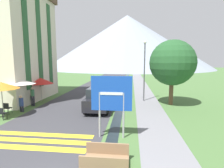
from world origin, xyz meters
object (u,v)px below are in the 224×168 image
cafe_umbrella_rear_red (41,81)px  streetlamp (144,66)px  cafe_chair_middle (17,103)px  cafe_chair_nearest (2,113)px  road_sign (111,98)px  hotel_building (13,39)px  cafe_umbrella_middle_white (20,82)px  person_seated_far (21,103)px  tree_by_path (172,63)px  cafe_chair_far_right (31,99)px  person_standing_terrace (33,95)px  footbridge (106,160)px  cafe_umbrella_front_orange (1,85)px  cafe_chair_near_right (7,107)px  parked_car_far (110,84)px  parked_car_near (99,99)px

cafe_umbrella_rear_red → streetlamp: (9.76, 1.36, 1.38)m
cafe_chair_middle → cafe_chair_nearest: 2.68m
road_sign → streetlamp: size_ratio=0.55×
hotel_building → cafe_umbrella_middle_white: 5.53m
road_sign → person_seated_far: 8.30m
cafe_umbrella_middle_white → cafe_umbrella_rear_red: bearing=80.0°
hotel_building → tree_by_path: (15.00, -0.61, -2.30)m
cafe_chair_far_right → cafe_umbrella_middle_white: (-0.10, -1.23, 1.67)m
person_standing_terrace → hotel_building: bearing=142.7°
footbridge → cafe_umbrella_rear_red: 12.41m
cafe_chair_middle → tree_by_path: bearing=25.6°
cafe_chair_middle → cafe_umbrella_front_orange: 2.51m
cafe_chair_far_right → cafe_chair_near_right: same height
hotel_building → footbridge: size_ratio=6.52×
parked_car_far → cafe_umbrella_rear_red: bearing=-134.6°
cafe_umbrella_middle_white → streetlamp: size_ratio=0.42×
road_sign → person_seated_far: size_ratio=2.45×
hotel_building → streetlamp: 13.02m
footbridge → cafe_umbrella_rear_red: cafe_umbrella_rear_red is taller
person_standing_terrace → tree_by_path: bearing=8.5°
road_sign → parked_car_near: bearing=107.8°
footbridge → cafe_umbrella_front_orange: size_ratio=0.70×
cafe_umbrella_middle_white → cafe_umbrella_rear_red: cafe_umbrella_middle_white is taller
cafe_umbrella_middle_white → person_standing_terrace: cafe_umbrella_middle_white is taller
road_sign → cafe_umbrella_middle_white: bearing=149.6°
cafe_umbrella_rear_red → tree_by_path: tree_by_path is taller
cafe_chair_nearest → footbridge: bearing=-34.5°
cafe_umbrella_middle_white → person_standing_terrace: bearing=52.1°
footbridge → person_standing_terrace: bearing=133.5°
parked_car_far → cafe_chair_middle: parked_car_far is taller
cafe_chair_middle → streetlamp: bearing=35.0°
cafe_chair_middle → streetlamp: 11.49m
cafe_chair_nearest → cafe_chair_near_right: 1.35m
cafe_chair_nearest → tree_by_path: 13.44m
cafe_chair_near_right → cafe_umbrella_front_orange: bearing=-64.9°
cafe_chair_middle → person_seated_far: person_seated_far is taller
cafe_umbrella_middle_white → parked_car_near: bearing=0.9°
hotel_building → cafe_chair_far_right: bearing=-35.8°
parked_car_near → tree_by_path: 7.04m
hotel_building → cafe_umbrella_middle_white: size_ratio=4.58×
road_sign → cafe_chair_near_right: road_sign is taller
footbridge → tree_by_path: tree_by_path is taller
parked_car_near → person_seated_far: 5.88m
cafe_chair_far_right → cafe_chair_middle: bearing=-97.6°
person_standing_terrace → cafe_umbrella_middle_white: bearing=-127.9°
cafe_chair_middle → cafe_chair_far_right: 1.59m
parked_car_far → cafe_chair_near_right: bearing=-121.7°
cafe_umbrella_front_orange → hotel_building: bearing=116.6°
parked_car_near → cafe_chair_middle: size_ratio=4.59×
parked_car_near → tree_by_path: size_ratio=0.69×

